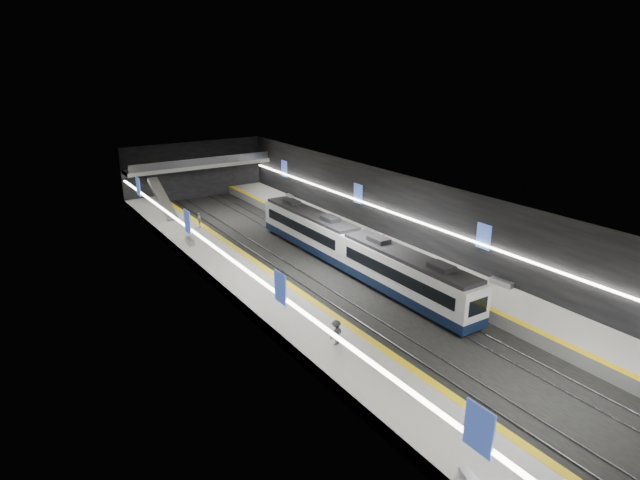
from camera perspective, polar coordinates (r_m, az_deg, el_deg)
ground at (r=48.62m, az=1.61°, el=-4.14°), size 70.00×70.00×0.00m
ceiling at (r=46.08m, az=1.70°, el=5.05°), size 20.00×70.00×0.04m
wall_left at (r=42.66m, az=-9.51°, el=-2.00°), size 0.04×70.00×8.00m
wall_right at (r=53.24m, az=10.58°, el=2.19°), size 0.04×70.00×8.00m
wall_back at (r=77.66m, az=-13.21°, el=7.26°), size 20.00×0.04×8.00m
platform_left at (r=44.95m, az=-6.34°, el=-5.56°), size 5.00×70.00×1.00m
tile_surface_left at (r=44.74m, az=-6.37°, el=-4.97°), size 5.00×70.00×0.02m
tactile_strip_left at (r=45.66m, az=-3.90°, el=-4.37°), size 0.60×70.00×0.02m
platform_right at (r=52.74m, az=8.36°, el=-1.87°), size 5.00×70.00×1.00m
tile_surface_right at (r=52.57m, az=8.39°, el=-1.35°), size 5.00×70.00×0.02m
tactile_strip_right at (r=51.22m, az=6.52°, el=-1.81°), size 0.60×70.00×0.02m
rails at (r=48.60m, az=1.61°, el=-4.08°), size 6.52×70.00×0.12m
train at (r=49.77m, az=3.50°, el=-0.90°), size 2.69×30.05×3.60m
ad_posters at (r=47.83m, az=0.98°, el=1.22°), size 19.94×53.50×2.20m
cove_light_left at (r=42.80m, az=-9.25°, el=-2.20°), size 0.25×68.60×0.12m
cove_light_right at (r=53.17m, az=10.40°, el=1.95°), size 0.25×68.60×0.12m
mezzanine_bridge at (r=75.55m, az=-12.72°, el=7.78°), size 20.00×3.00×1.50m
escalator at (r=67.30m, az=-16.47°, el=4.26°), size 1.20×7.50×3.92m
bench_left_far at (r=56.14m, az=-13.72°, el=-0.12°), size 0.80×2.04×0.48m
bench_right_near at (r=47.10m, az=18.78°, el=-4.35°), size 0.77×2.06×0.49m
bench_right_far at (r=72.61m, az=-3.25°, el=4.68°), size 0.72×1.75×0.42m
passenger_right_a at (r=52.75m, az=6.81°, el=-0.24°), size 0.45×0.65×1.69m
passenger_left_a at (r=60.95m, az=-12.75°, el=2.04°), size 0.73×1.05×1.65m
passenger_left_b at (r=35.70m, az=1.73°, el=-9.85°), size 1.27×0.97×1.74m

